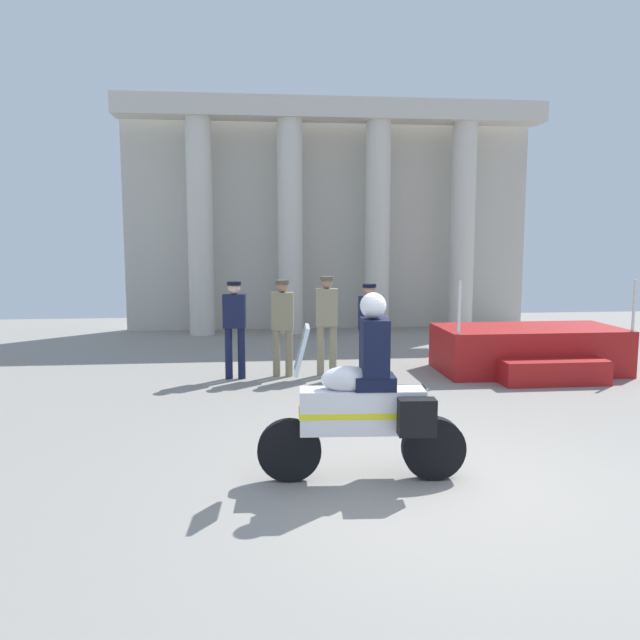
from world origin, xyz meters
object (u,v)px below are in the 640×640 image
object	(u,v)px
officer_in_row_2	(327,317)
officer_in_row_3	(369,322)
reviewing_stand	(530,351)
motorcycle_with_rider	(369,403)
officer_in_row_0	(235,322)
officer_in_row_1	(283,320)

from	to	relation	value
officer_in_row_2	officer_in_row_3	distance (m)	0.76
officer_in_row_2	reviewing_stand	bearing A→B (deg)	-175.78
motorcycle_with_rider	reviewing_stand	bearing A→B (deg)	-125.09
reviewing_stand	officer_in_row_0	bearing A→B (deg)	179.66
officer_in_row_2	motorcycle_with_rider	xyz separation A→B (m)	(-0.15, -4.93, -0.25)
officer_in_row_1	officer_in_row_2	distance (m)	0.78
reviewing_stand	officer_in_row_3	bearing A→B (deg)	177.87
reviewing_stand	officer_in_row_3	size ratio (longest dim) A/B	2.01
reviewing_stand	officer_in_row_0	world-z (taller)	reviewing_stand
officer_in_row_0	officer_in_row_2	bearing A→B (deg)	-170.20
officer_in_row_0	officer_in_row_2	xyz separation A→B (m)	(1.61, 0.10, 0.04)
officer_in_row_0	officer_in_row_1	size ratio (longest dim) A/B	0.99
reviewing_stand	motorcycle_with_rider	bearing A→B (deg)	-128.75
reviewing_stand	officer_in_row_3	world-z (taller)	reviewing_stand
officer_in_row_0	officer_in_row_2	world-z (taller)	officer_in_row_2
officer_in_row_2	officer_in_row_3	world-z (taller)	officer_in_row_2
officer_in_row_0	officer_in_row_1	bearing A→B (deg)	-166.68
officer_in_row_1	motorcycle_with_rider	world-z (taller)	motorcycle_with_rider
officer_in_row_1	motorcycle_with_rider	bearing A→B (deg)	103.47
officer_in_row_2	officer_in_row_1	bearing A→B (deg)	6.02
officer_in_row_1	officer_in_row_2	xyz separation A→B (m)	(0.78, -0.00, 0.04)
officer_in_row_0	motorcycle_with_rider	world-z (taller)	motorcycle_with_rider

